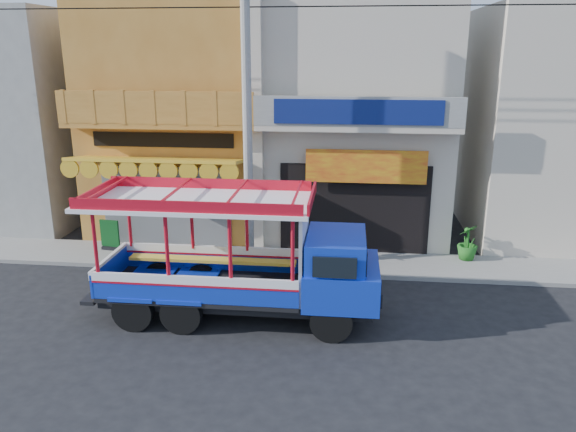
% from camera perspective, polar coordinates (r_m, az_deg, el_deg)
% --- Properties ---
extents(ground, '(90.00, 90.00, 0.00)m').
position_cam_1_polar(ground, '(13.55, -2.11, -10.88)').
color(ground, black).
rests_on(ground, ground).
extents(sidewalk, '(30.00, 2.00, 0.12)m').
position_cam_1_polar(sidewalk, '(17.15, -0.13, -4.60)').
color(sidewalk, slate).
rests_on(sidewalk, ground).
extents(shophouse_left, '(6.00, 7.50, 8.24)m').
position_cam_1_polar(shophouse_left, '(20.81, -10.04, 10.39)').
color(shophouse_left, '#A76725').
rests_on(shophouse_left, ground).
extents(shophouse_right, '(6.00, 6.75, 8.24)m').
position_cam_1_polar(shophouse_right, '(19.97, 6.99, 10.26)').
color(shophouse_right, beige).
rests_on(shophouse_right, ground).
extents(party_pilaster, '(0.35, 0.30, 8.00)m').
position_cam_1_polar(party_pilaster, '(17.13, -3.18, 8.99)').
color(party_pilaster, beige).
rests_on(party_pilaster, ground).
extents(filler_building_left, '(6.00, 6.00, 7.60)m').
position_cam_1_polar(filler_building_left, '(23.80, -26.58, 8.92)').
color(filler_building_left, gray).
rests_on(filler_building_left, ground).
extents(filler_building_right, '(6.00, 6.00, 7.60)m').
position_cam_1_polar(filler_building_right, '(21.28, 26.36, 8.24)').
color(filler_building_right, beige).
rests_on(filler_building_right, ground).
extents(utility_pole, '(28.00, 0.26, 9.00)m').
position_cam_1_polar(utility_pole, '(15.48, -3.65, 12.03)').
color(utility_pole, gray).
rests_on(utility_pole, ground).
extents(songthaew_truck, '(6.82, 2.32, 3.18)m').
position_cam_1_polar(songthaew_truck, '(13.20, -3.22, -4.37)').
color(songthaew_truck, black).
rests_on(songthaew_truck, ground).
extents(green_sign, '(0.63, 0.35, 0.96)m').
position_cam_1_polar(green_sign, '(18.73, -17.62, -2.05)').
color(green_sign, black).
rests_on(green_sign, sidewalk).
extents(potted_plant_a, '(1.31, 1.28, 1.11)m').
position_cam_1_polar(potted_plant_a, '(16.89, 3.83, -2.74)').
color(potted_plant_a, '#20651D').
rests_on(potted_plant_a, sidewalk).
extents(potted_plant_b, '(0.64, 0.62, 0.91)m').
position_cam_1_polar(potted_plant_b, '(17.13, 6.22, -2.88)').
color(potted_plant_b, '#20651D').
rests_on(potted_plant_b, sidewalk).
extents(potted_plant_c, '(0.86, 0.86, 1.08)m').
position_cam_1_polar(potted_plant_c, '(17.80, 17.80, -2.55)').
color(potted_plant_c, '#20651D').
rests_on(potted_plant_c, sidewalk).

